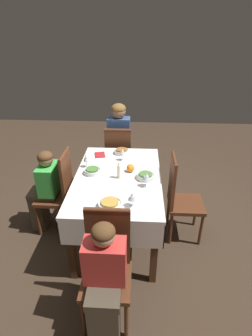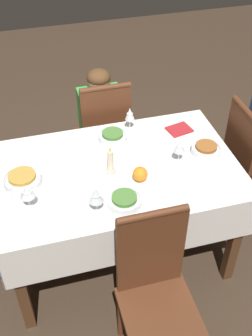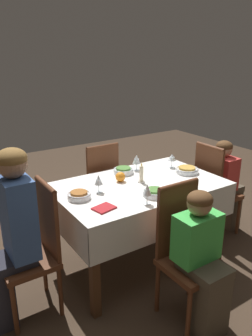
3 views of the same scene
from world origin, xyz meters
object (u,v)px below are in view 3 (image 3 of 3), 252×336
at_px(bowl_north, 154,193).
at_px(chair_north, 185,248).
at_px(wine_glass_north, 147,190).
at_px(wine_glass_south, 136,160).
at_px(person_adult_denim, 13,229).
at_px(bowl_east, 79,195).
at_px(dining_table, 139,195).
at_px(candle_centerpiece, 141,175).
at_px(wine_glass_east, 99,180).
at_px(bowl_west, 187,170).
at_px(bowl_south, 123,170).
at_px(person_child_green, 203,257).
at_px(wine_glass_west, 172,158).
at_px(chair_east, 37,246).
at_px(person_child_red, 225,182).
at_px(chair_west, 213,188).
at_px(orange_fruit, 120,177).
at_px(chair_south, 99,186).
at_px(napkin_red_folded, 104,208).

bearing_deg(bowl_north, chair_north, 85.87).
distance_m(wine_glass_north, wine_glass_south, 0.73).
distance_m(person_adult_denim, bowl_east, 0.53).
bearing_deg(dining_table, candle_centerpiece, -157.68).
xyz_separation_m(dining_table, wine_glass_east, (0.37, -0.02, 0.20)).
height_order(bowl_west, bowl_south, same).
bearing_deg(bowl_south, person_child_green, 84.64).
xyz_separation_m(person_child_green, bowl_west, (-0.59, -0.80, 0.25)).
bearing_deg(chair_north, wine_glass_west, 55.06).
bearing_deg(chair_east, wine_glass_south, 108.10).
xyz_separation_m(person_child_red, wine_glass_north, (1.26, 0.35, 0.32)).
distance_m(person_adult_denim, person_child_green, 1.25).
distance_m(chair_west, candle_centerpiece, 0.93).
height_order(bowl_west, orange_fruit, orange_fruit).
xyz_separation_m(person_child_green, bowl_north, (-0.03, -0.55, 0.25)).
relative_size(chair_north, bowl_west, 4.68).
bearing_deg(wine_glass_west, person_child_green, 59.78).
distance_m(wine_glass_east, bowl_south, 0.48).
relative_size(person_adult_denim, orange_fruit, 14.81).
distance_m(candle_centerpiece, orange_fruit, 0.18).
height_order(bowl_east, bowl_west, same).
distance_m(chair_south, candle_centerpiece, 0.72).
bearing_deg(wine_glass_north, chair_west, -162.40).
xyz_separation_m(wine_glass_north, candle_centerpiece, (-0.22, -0.37, -0.04)).
xyz_separation_m(candle_centerpiece, napkin_red_folded, (0.51, 0.27, -0.06)).
relative_size(chair_north, bowl_south, 5.35).
bearing_deg(bowl_north, chair_east, -12.81).
height_order(chair_west, bowl_south, chair_west).
xyz_separation_m(person_child_red, candle_centerpiece, (1.05, -0.02, 0.28)).
bearing_deg(bowl_east, bowl_south, -154.06).
xyz_separation_m(chair_west, chair_south, (0.94, -0.67, 0.00)).
xyz_separation_m(chair_east, bowl_south, (-0.95, -0.35, 0.27)).
bearing_deg(chair_south, chair_north, 87.91).
height_order(candle_centerpiece, orange_fruit, candle_centerpiece).
xyz_separation_m(bowl_south, candle_centerpiece, (-0.01, 0.27, 0.04)).
bearing_deg(bowl_north, wine_glass_north, 32.75).
distance_m(chair_north, wine_glass_west, 1.06).
height_order(wine_glass_north, wine_glass_west, wine_glass_north).
distance_m(person_child_green, orange_fruit, 0.99).
relative_size(bowl_north, napkin_red_folded, 1.06).
bearing_deg(wine_glass_south, person_adult_denim, 16.08).
bearing_deg(dining_table, chair_west, 179.60).
bearing_deg(wine_glass_east, orange_fruit, -158.91).
xyz_separation_m(chair_north, person_child_red, (-1.16, -0.65, 0.02)).
distance_m(person_adult_denim, bowl_west, 1.59).
distance_m(bowl_west, wine_glass_south, 0.47).
relative_size(person_adult_denim, bowl_west, 5.96).
distance_m(wine_glass_north, candle_centerpiece, 0.43).
xyz_separation_m(person_adult_denim, wine_glass_east, (-0.70, -0.10, 0.16)).
height_order(chair_south, bowl_south, chair_south).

